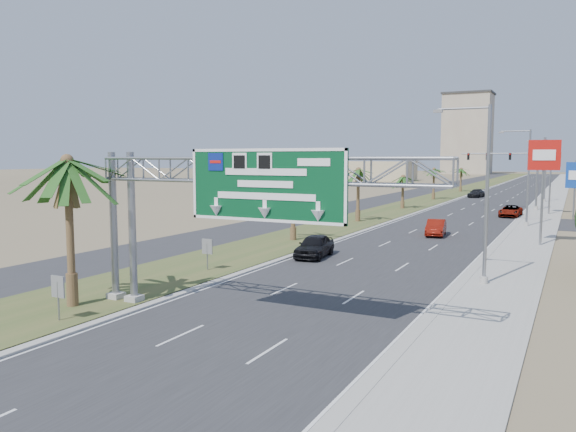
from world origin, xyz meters
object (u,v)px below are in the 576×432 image
Objects in this scene: signal_mast at (521,175)px; pole_sign_red_near at (544,161)px; car_right_lane at (511,211)px; sign_gantry at (239,183)px; palm_near at (67,162)px; car_far at (476,193)px; car_left_lane at (314,246)px; car_mid_lane at (436,228)px; pole_sign_blue at (575,177)px; pole_sign_red_far at (551,164)px.

pole_sign_red_near is at bearing -82.57° from signal_mast.
signal_mast is at bearing 91.15° from car_right_lane.
sign_gantry is 62.37m from signal_mast.
palm_near is (-8.14, -1.93, 0.87)m from sign_gantry.
car_far is (5.21, 86.60, -6.20)m from palm_near.
sign_gantry is 3.33× the size of car_far.
palm_near is 19.28m from car_left_lane.
car_mid_lane is 0.90× the size of car_right_lane.
signal_mast is at bearing 124.38° from pole_sign_blue.
signal_mast is 2.06× the size of car_right_lane.
signal_mast is 2.16× the size of car_left_lane.
pole_sign_red_near reaches higher than pole_sign_blue.
car_left_lane is (-3.57, 15.78, -5.25)m from sign_gantry.
car_far is at bearing 115.10° from pole_sign_red_far.
signal_mast is at bearing 97.43° from pole_sign_red_near.
pole_sign_red_far is (-0.50, 28.08, -0.52)m from pole_sign_red_near.
car_mid_lane is 0.56× the size of pole_sign_red_far.
palm_near is 61.62m from pole_sign_red_far.
pole_sign_red_near is 28.08m from pole_sign_red_far.
car_left_lane reaches higher than car_far.
pole_sign_red_near is (8.87, -2.22, 6.11)m from car_mid_lane.
pole_sign_blue is at bearing 7.45° from car_right_lane.
car_mid_lane is 24.42m from pole_sign_blue.
palm_near reaches higher than pole_sign_blue.
pole_sign_red_far is at bearing -57.06° from car_far.
signal_mast reaches higher than car_far.
pole_sign_red_near is at bearing 36.46° from car_left_lane.
palm_near reaches higher than sign_gantry.
car_far is at bearing 112.05° from signal_mast.
pole_sign_red_far is (12.99, -27.73, 5.61)m from car_far.
car_left_lane is at bearing 102.76° from sign_gantry.
car_far is at bearing 83.13° from car_left_lane.
car_mid_lane is at bearing 165.97° from pole_sign_red_near.
pole_sign_red_far reaches higher than car_right_lane.
car_far is 0.74× the size of pole_sign_blue.
sign_gantry is 3.73× the size of car_mid_lane.
car_far is (-4.62, 53.59, -0.01)m from car_mid_lane.
car_far is at bearing 107.36° from car_right_lane.
pole_sign_red_far is (3.99, 5.17, 5.64)m from car_right_lane.
sign_gantry is 53.97m from pole_sign_blue.
pole_sign_blue is (11.14, 21.33, 4.16)m from car_mid_lane.
pole_sign_red_far is at bearing 54.39° from car_right_lane.
palm_near is at bearing -114.07° from car_mid_lane.
sign_gantry is 3.51× the size of car_left_lane.
pole_sign_red_far is at bearing -53.14° from signal_mast.
pole_sign_red_far is at bearing 64.57° from car_mid_lane.
car_right_lane is at bearing 68.67° from car_left_lane.
sign_gantry is 30.75m from pole_sign_red_near.
pole_sign_blue is at bearing 76.25° from sign_gantry.
sign_gantry is 1.63× the size of signal_mast.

